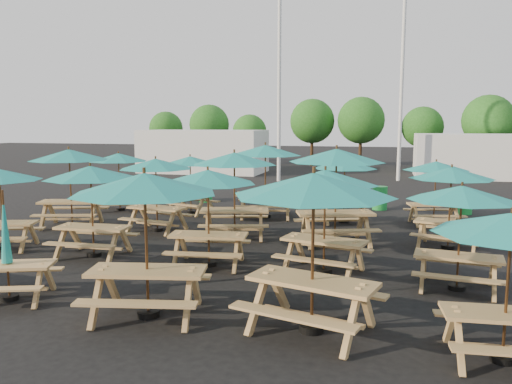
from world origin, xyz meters
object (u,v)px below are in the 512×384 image
(picnic_unit_13, at_px, (325,182))
(picnic_unit_18, at_px, (451,177))
(picnic_unit_14, at_px, (336,160))
(picnic_unit_17, at_px, (462,198))
(picnic_unit_10, at_px, (234,163))
(picnic_unit_3, at_px, (119,160))
(picnic_unit_6, at_px, (156,167))
(picnic_unit_7, at_px, (190,163))
(picnic_unit_19, at_px, (436,169))
(picnic_unit_15, at_px, (345,167))
(picnic_unit_5, at_px, (91,177))
(waste_bin_1, at_px, (206,191))
(waste_bin_2, at_px, (308,196))
(picnic_unit_2, at_px, (69,159))
(waste_bin_4, at_px, (464,202))
(picnic_unit_11, at_px, (265,154))
(picnic_unit_16, at_px, (511,231))
(waste_bin_0, at_px, (164,191))
(picnic_unit_4, at_px, (7,255))
(picnic_unit_12, at_px, (314,192))
(picnic_unit_8, at_px, (145,190))
(picnic_unit_9, at_px, (208,181))
(waste_bin_3, at_px, (380,198))

(picnic_unit_13, xyz_separation_m, picnic_unit_18, (2.82, 2.97, -0.11))
(picnic_unit_13, relative_size, picnic_unit_18, 1.05)
(picnic_unit_14, xyz_separation_m, picnic_unit_17, (2.68, -3.20, -0.45))
(picnic_unit_10, bearing_deg, picnic_unit_3, 135.30)
(picnic_unit_17, height_order, picnic_unit_18, picnic_unit_18)
(picnic_unit_10, relative_size, picnic_unit_18, 1.15)
(picnic_unit_6, bearing_deg, picnic_unit_13, -21.13)
(picnic_unit_7, height_order, picnic_unit_19, picnic_unit_7)
(picnic_unit_18, bearing_deg, picnic_unit_15, 149.52)
(picnic_unit_5, bearing_deg, picnic_unit_10, 42.64)
(picnic_unit_3, distance_m, picnic_unit_19, 11.04)
(waste_bin_1, bearing_deg, waste_bin_2, -2.68)
(picnic_unit_2, height_order, waste_bin_4, picnic_unit_2)
(picnic_unit_17, bearing_deg, picnic_unit_14, 136.71)
(picnic_unit_5, bearing_deg, waste_bin_1, 89.20)
(picnic_unit_11, relative_size, picnic_unit_16, 1.34)
(waste_bin_1, bearing_deg, waste_bin_0, -164.84)
(picnic_unit_3, xyz_separation_m, waste_bin_0, (0.69, 2.32, -1.43))
(picnic_unit_4, xyz_separation_m, picnic_unit_5, (-0.24, 3.09, 1.11))
(picnic_unit_13, bearing_deg, picnic_unit_11, 127.71)
(picnic_unit_10, relative_size, waste_bin_4, 3.33)
(picnic_unit_6, height_order, picnic_unit_12, picnic_unit_12)
(picnic_unit_7, height_order, waste_bin_0, picnic_unit_7)
(waste_bin_0, height_order, waste_bin_2, same)
(picnic_unit_8, xyz_separation_m, picnic_unit_15, (2.44, 8.94, -0.31))
(picnic_unit_10, bearing_deg, waste_bin_0, 116.49)
(waste_bin_0, bearing_deg, picnic_unit_12, -55.44)
(picnic_unit_12, height_order, picnic_unit_19, picnic_unit_12)
(picnic_unit_12, height_order, picnic_unit_14, picnic_unit_14)
(picnic_unit_16, relative_size, waste_bin_1, 2.51)
(picnic_unit_12, bearing_deg, waste_bin_4, 87.17)
(picnic_unit_2, height_order, picnic_unit_5, picnic_unit_2)
(picnic_unit_6, xyz_separation_m, picnic_unit_15, (5.29, 2.76, -0.11))
(picnic_unit_9, bearing_deg, waste_bin_3, 59.83)
(picnic_unit_15, relative_size, picnic_unit_18, 1.02)
(picnic_unit_9, xyz_separation_m, picnic_unit_17, (5.21, -0.32, -0.13))
(picnic_unit_11, bearing_deg, picnic_unit_2, -163.17)
(picnic_unit_17, xyz_separation_m, waste_bin_4, (1.31, 8.86, -1.36))
(picnic_unit_18, distance_m, waste_bin_4, 5.78)
(picnic_unit_5, distance_m, picnic_unit_10, 3.90)
(picnic_unit_9, distance_m, picnic_unit_17, 5.22)
(picnic_unit_3, height_order, picnic_unit_12, picnic_unit_12)
(picnic_unit_6, relative_size, picnic_unit_16, 1.12)
(waste_bin_0, relative_size, waste_bin_4, 1.00)
(picnic_unit_5, height_order, picnic_unit_14, picnic_unit_14)
(picnic_unit_13, bearing_deg, waste_bin_2, 114.12)
(picnic_unit_13, relative_size, picnic_unit_15, 1.03)
(picnic_unit_10, bearing_deg, picnic_unit_15, 32.60)
(picnic_unit_10, height_order, picnic_unit_14, picnic_unit_14)
(waste_bin_3, bearing_deg, picnic_unit_8, -106.62)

